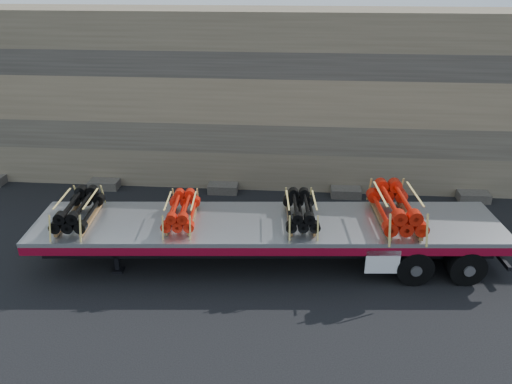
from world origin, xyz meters
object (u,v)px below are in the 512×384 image
Objects in this scene: trailer at (267,241)px; bundle_midfront at (181,211)px; bundle_rear at (396,208)px; bundle_midrear at (301,211)px; bundle_front at (78,210)px.

bundle_midfront is at bearing 180.00° from trailer.
trailer is at bearing -0.00° from bundle_midfront.
bundle_midrear is at bearing 180.00° from bundle_rear.
bundle_rear is (2.86, 0.23, 0.10)m from bundle_midrear.
bundle_midrear is (3.60, 0.29, 0.01)m from bundle_midfront.
bundle_front is at bearing 180.00° from trailer.
trailer is at bearing -0.00° from bundle_front.
bundle_midfront is 6.49m from bundle_rear.
bundle_front is 1.07× the size of bundle_midrear.
bundle_midrear is (1.00, 0.08, 1.06)m from trailer.
bundle_rear is at bearing 0.00° from bundle_front.
bundle_midfront is 0.75× the size of bundle_rear.
bundle_front is at bearing 180.00° from bundle_midrear.
trailer is 2.82m from bundle_midfront.
bundle_midfront is (3.11, 0.25, -0.03)m from bundle_front.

